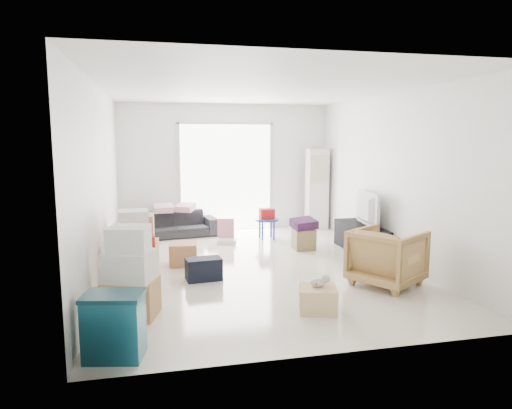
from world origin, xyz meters
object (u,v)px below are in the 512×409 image
at_px(tv_console, 361,238).
at_px(armchair, 387,254).
at_px(sofa, 173,220).
at_px(kids_table, 267,217).
at_px(wood_crate, 318,299).
at_px(ac_tower, 317,189).
at_px(television, 362,221).
at_px(storage_bins, 114,326).
at_px(ottoman, 304,239).

distance_m(tv_console, armchair, 1.85).
bearing_deg(armchair, tv_console, -47.16).
height_order(sofa, kids_table, sofa).
xyz_separation_m(kids_table, wood_crate, (-0.35, -3.84, -0.29)).
relative_size(sofa, kids_table, 2.87).
xyz_separation_m(ac_tower, television, (0.05, -2.14, -0.33)).
height_order(sofa, storage_bins, sofa).
height_order(sofa, armchair, armchair).
xyz_separation_m(ac_tower, armchair, (-0.42, -3.92, -0.45)).
height_order(armchair, storage_bins, armchair).
height_order(television, sofa, sofa).
bearing_deg(tv_console, ac_tower, 91.34).
xyz_separation_m(tv_console, wood_crate, (-1.71, -2.46, -0.10)).
relative_size(storage_bins, kids_table, 1.00).
relative_size(tv_console, wood_crate, 3.37).
bearing_deg(tv_console, television, 0.00).
distance_m(armchair, storage_bins, 3.69).
bearing_deg(ottoman, armchair, -78.33).
bearing_deg(kids_table, television, -45.36).
distance_m(ac_tower, kids_table, 1.58).
bearing_deg(storage_bins, kids_table, 60.74).
relative_size(television, ottoman, 2.78).
distance_m(ac_tower, tv_console, 2.23).
distance_m(tv_console, wood_crate, 3.00).
bearing_deg(ottoman, ac_tower, 63.28).
height_order(ac_tower, sofa, ac_tower).
distance_m(armchair, kids_table, 3.28).
bearing_deg(storage_bins, television, 38.90).
bearing_deg(kids_table, armchair, -74.29).
xyz_separation_m(tv_console, storage_bins, (-3.90, -3.15, 0.07)).
bearing_deg(wood_crate, kids_table, 84.85).
bearing_deg(ac_tower, wood_crate, -109.84).
xyz_separation_m(ac_tower, kids_table, (-1.31, -0.76, -0.45)).
relative_size(sofa, armchair, 2.05).
distance_m(television, ottoman, 1.07).
bearing_deg(wood_crate, ac_tower, 70.16).
bearing_deg(kids_table, ottoman, -65.88).
bearing_deg(armchair, television, -47.16).
xyz_separation_m(storage_bins, ottoman, (2.98, 3.55, -0.12)).
bearing_deg(kids_table, ac_tower, 30.02).
distance_m(television, armchair, 1.84).
bearing_deg(sofa, ottoman, -43.47).
bearing_deg(ottoman, television, -23.44).
bearing_deg(sofa, storage_bins, -106.28).
relative_size(ac_tower, wood_crate, 4.13).
distance_m(ac_tower, ottoman, 2.07).
xyz_separation_m(ac_tower, wood_crate, (-1.66, -4.60, -0.73)).
height_order(ac_tower, storage_bins, ac_tower).
height_order(ac_tower, armchair, ac_tower).
bearing_deg(armchair, wood_crate, 86.71).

